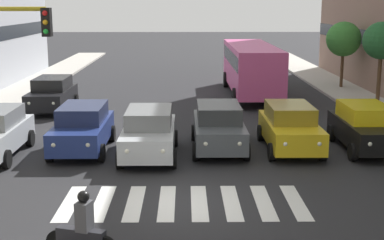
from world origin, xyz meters
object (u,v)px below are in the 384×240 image
(car_2, at_px, (219,127))
(motorcycle_with_rider, at_px, (82,231))
(car_row2_0, at_px, (52,94))
(car_1, at_px, (290,127))
(car_3, at_px, (149,132))
(car_4, at_px, (83,128))
(car_0, at_px, (366,127))
(bus_behind_traffic, at_px, (251,64))
(street_tree_2, at_px, (382,41))
(street_tree_3, at_px, (344,39))

(car_2, xyz_separation_m, motorcycle_with_rider, (3.50, 9.06, -0.24))
(motorcycle_with_rider, bearing_deg, car_row2_0, -74.75)
(car_1, bearing_deg, motorcycle_with_rider, 55.53)
(car_3, xyz_separation_m, motorcycle_with_rider, (0.93, 8.15, -0.24))
(car_3, distance_m, car_4, 2.67)
(car_1, bearing_deg, car_0, 179.29)
(car_row2_0, height_order, bus_behind_traffic, bus_behind_traffic)
(car_2, xyz_separation_m, car_4, (5.10, 0.09, 0.00))
(car_3, distance_m, car_row2_0, 10.23)
(car_1, distance_m, bus_behind_traffic, 12.57)
(car_2, distance_m, car_3, 2.72)
(bus_behind_traffic, relative_size, motorcycle_with_rider, 6.38)
(motorcycle_with_rider, distance_m, street_tree_2, 20.64)
(car_0, height_order, car_4, same)
(car_2, distance_m, street_tree_3, 17.31)
(car_3, bearing_deg, motorcycle_with_rider, 83.47)
(motorcycle_with_rider, bearing_deg, car_4, -79.86)
(car_3, xyz_separation_m, street_tree_2, (-11.16, -8.32, 2.68))
(bus_behind_traffic, xyz_separation_m, street_tree_2, (-5.91, 5.06, 1.70))
(car_row2_0, relative_size, bus_behind_traffic, 0.42)
(car_row2_0, bearing_deg, bus_behind_traffic, -156.16)
(car_2, distance_m, bus_behind_traffic, 12.78)
(car_4, relative_size, bus_behind_traffic, 0.42)
(car_0, bearing_deg, car_4, -0.06)
(car_row2_0, relative_size, motorcycle_with_rider, 2.70)
(car_3, xyz_separation_m, bus_behind_traffic, (-5.24, -13.38, 0.97))
(bus_behind_traffic, height_order, street_tree_2, street_tree_2)
(car_3, bearing_deg, street_tree_2, -143.28)
(car_3, distance_m, street_tree_2, 14.17)
(car_0, height_order, street_tree_2, street_tree_2)
(car_3, relative_size, street_tree_3, 1.07)
(car_row2_0, relative_size, street_tree_3, 1.07)
(car_1, bearing_deg, car_4, 0.18)
(car_row2_0, xyz_separation_m, street_tree_3, (-16.86, -7.02, 2.29))
(car_row2_0, distance_m, bus_behind_traffic, 11.79)
(car_2, relative_size, car_3, 1.00)
(car_1, bearing_deg, street_tree_2, -128.35)
(car_row2_0, bearing_deg, car_1, 144.10)
(car_4, bearing_deg, car_0, 179.94)
(street_tree_2, distance_m, street_tree_3, 7.34)
(car_1, xyz_separation_m, bus_behind_traffic, (-0.00, -12.53, 0.97))
(car_0, relative_size, car_4, 1.00)
(car_0, xyz_separation_m, car_4, (10.63, -0.01, 0.00))
(car_0, distance_m, bus_behind_traffic, 12.92)
(car_0, distance_m, street_tree_2, 8.54)
(street_tree_2, bearing_deg, car_2, 40.76)
(car_4, distance_m, motorcycle_with_rider, 9.12)
(car_1, bearing_deg, bus_behind_traffic, -90.00)
(car_1, bearing_deg, street_tree_3, -112.43)
(car_row2_0, distance_m, street_tree_3, 18.40)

